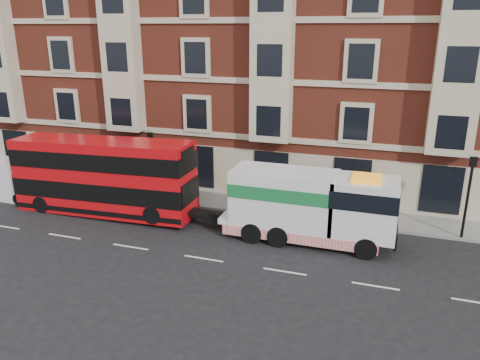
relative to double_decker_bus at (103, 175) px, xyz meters
name	(u,v)px	position (x,y,z in m)	size (l,w,h in m)	color
ground	(204,259)	(7.76, -3.56, -2.37)	(120.00, 120.00, 0.00)	black
sidewalk	(250,204)	(7.76, 3.94, -2.29)	(90.00, 3.00, 0.15)	slate
victorian_terrace	(289,35)	(8.26, 11.44, 7.70)	(45.00, 12.00, 20.40)	maroon
lamp_post_west	(152,161)	(1.76, 2.64, 0.31)	(0.35, 0.15, 4.35)	black
lamp_post_east	(469,192)	(19.76, 2.64, 0.31)	(0.35, 0.15, 4.35)	black
double_decker_bus	(103,175)	(0.00, 0.00, 0.00)	(11.04, 2.53, 4.47)	red
tow_truck	(307,206)	(12.06, 0.00, -0.41)	(8.84, 2.61, 3.68)	silver
box_van	(9,179)	(-7.49, 0.43, -1.15)	(4.82, 2.20, 2.47)	silver
pedestrian	(152,183)	(1.40, 3.11, -1.29)	(0.68, 0.45, 1.86)	black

